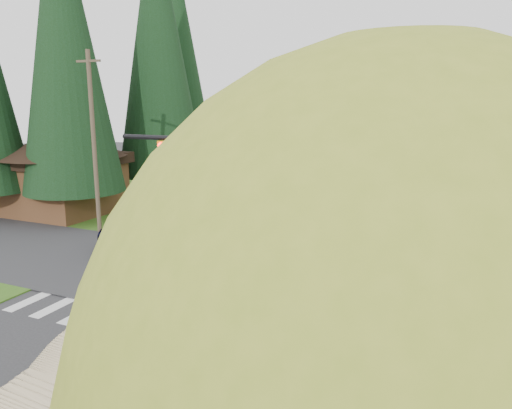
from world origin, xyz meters
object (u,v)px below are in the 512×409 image
Objects in this scene: parked_car_a at (395,216)px; parked_car_d at (423,171)px; sedan_champagne at (89,368)px; parked_car_b at (404,203)px; suv_navy at (160,239)px; parked_car_c at (411,189)px; parked_car_e at (424,160)px.

parked_car_d is (-0.52, 20.28, -0.06)m from parked_car_a.
sedan_champagne is 25.04m from parked_car_b.
suv_navy is 13.88m from parked_car_a.
sedan_champagne reaches higher than parked_car_d.
parked_car_a reaches higher than parked_car_b.
parked_car_c is (-0.23, 5.00, 0.12)m from parked_car_b.
suv_navy is 1.33× the size of parked_car_b.
parked_car_d reaches higher than parked_car_e.
parked_car_a is 0.85× the size of parked_car_c.
parked_car_e is (2.94, 50.46, -0.20)m from sedan_champagne.
sedan_champagne is 1.17× the size of parked_car_e.
parked_car_b is at bearing -88.74° from parked_car_c.
parked_car_a is 9.00m from parked_car_c.
parked_car_c is (4.11, 29.66, -0.02)m from sedan_champagne.
suv_navy is at bearing -126.85° from parked_car_b.
suv_navy is at bearing -137.48° from parked_car_a.
sedan_champagne reaches higher than parked_car_a.
parked_car_b is at bearing 85.47° from parked_car_a.
parked_car_e is (-1.40, 25.81, -0.06)m from parked_car_b.
suv_navy is at bearing -105.87° from parked_car_e.
parked_car_d is 9.56m from parked_car_e.
parked_car_e is at bearing 88.16° from parked_car_a.
suv_navy is (-5.12, 10.51, 0.04)m from sedan_champagne.
suv_navy is 21.26m from parked_car_c.
sedan_champagne is at bearing -99.27° from parked_car_c.
suv_navy reaches higher than parked_car_d.
parked_car_b is 1.23× the size of parked_car_d.
parked_car_d is 0.89× the size of parked_car_e.
suv_navy is at bearing -117.10° from parked_car_c.
parked_car_c reaches higher than parked_car_e.
parked_car_c is 1.28× the size of parked_car_d.
suv_navy reaches higher than sedan_champagne.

